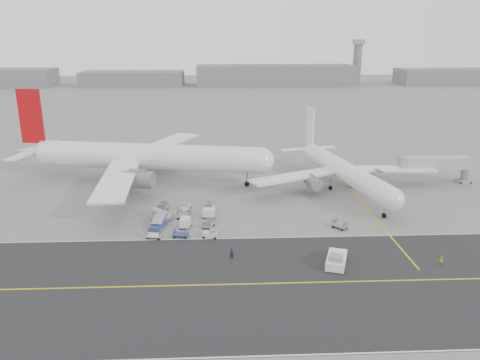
{
  "coord_description": "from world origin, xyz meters",
  "views": [
    {
      "loc": [
        -0.06,
        -77.31,
        34.03
      ],
      "look_at": [
        3.98,
        12.0,
        6.31
      ],
      "focal_mm": 35.0,
      "sensor_mm": 36.0,
      "label": 1
    }
  ],
  "objects_px": {
    "pushback_tug": "(336,260)",
    "airliner_a": "(142,156)",
    "airliner_b": "(343,170)",
    "ground_crew_a": "(232,254)",
    "ground_crew_b": "(441,260)",
    "jet_bridge": "(435,164)",
    "control_tower": "(357,61)"
  },
  "relations": [
    {
      "from": "airliner_a",
      "to": "ground_crew_a",
      "type": "distance_m",
      "value": 47.02
    },
    {
      "from": "pushback_tug",
      "to": "ground_crew_a",
      "type": "relative_size",
      "value": 4.37
    },
    {
      "from": "pushback_tug",
      "to": "ground_crew_a",
      "type": "bearing_deg",
      "value": -170.77
    },
    {
      "from": "airliner_b",
      "to": "ground_crew_a",
      "type": "height_order",
      "value": "airliner_b"
    },
    {
      "from": "jet_bridge",
      "to": "ground_crew_b",
      "type": "bearing_deg",
      "value": -111.71
    },
    {
      "from": "airliner_a",
      "to": "control_tower",
      "type": "bearing_deg",
      "value": -16.51
    },
    {
      "from": "airliner_b",
      "to": "ground_crew_b",
      "type": "xyz_separation_m",
      "value": [
        5.92,
        -37.7,
        -3.79
      ]
    },
    {
      "from": "airliner_b",
      "to": "ground_crew_b",
      "type": "bearing_deg",
      "value": -93.13
    },
    {
      "from": "control_tower",
      "to": "ground_crew_a",
      "type": "xyz_separation_m",
      "value": [
        -98.32,
        -275.06,
        -15.36
      ]
    },
    {
      "from": "jet_bridge",
      "to": "ground_crew_a",
      "type": "distance_m",
      "value": 62.74
    },
    {
      "from": "airliner_b",
      "to": "pushback_tug",
      "type": "distance_m",
      "value": 38.66
    },
    {
      "from": "airliner_a",
      "to": "pushback_tug",
      "type": "xyz_separation_m",
      "value": [
        36.26,
        -44.94,
        -5.41
      ]
    },
    {
      "from": "ground_crew_a",
      "to": "pushback_tug",
      "type": "bearing_deg",
      "value": -21.18
    },
    {
      "from": "pushback_tug",
      "to": "ground_crew_a",
      "type": "distance_m",
      "value": 16.31
    },
    {
      "from": "control_tower",
      "to": "airliner_b",
      "type": "distance_m",
      "value": 251.59
    },
    {
      "from": "control_tower",
      "to": "ground_crew_b",
      "type": "distance_m",
      "value": 286.64
    },
    {
      "from": "airliner_a",
      "to": "pushback_tug",
      "type": "distance_m",
      "value": 57.99
    },
    {
      "from": "airliner_a",
      "to": "airliner_b",
      "type": "height_order",
      "value": "airliner_a"
    },
    {
      "from": "pushback_tug",
      "to": "airliner_a",
      "type": "bearing_deg",
      "value": 148.08
    },
    {
      "from": "pushback_tug",
      "to": "ground_crew_b",
      "type": "xyz_separation_m",
      "value": [
        16.2,
        -0.61,
        -0.12
      ]
    },
    {
      "from": "airliner_b",
      "to": "ground_crew_a",
      "type": "bearing_deg",
      "value": -139.6
    },
    {
      "from": "ground_crew_a",
      "to": "ground_crew_b",
      "type": "bearing_deg",
      "value": -17.31
    },
    {
      "from": "pushback_tug",
      "to": "ground_crew_b",
      "type": "relative_size",
      "value": 4.91
    },
    {
      "from": "control_tower",
      "to": "airliner_b",
      "type": "relative_size",
      "value": 0.69
    },
    {
      "from": "ground_crew_a",
      "to": "ground_crew_b",
      "type": "distance_m",
      "value": 32.44
    },
    {
      "from": "control_tower",
      "to": "ground_crew_a",
      "type": "bearing_deg",
      "value": -109.67
    },
    {
      "from": "control_tower",
      "to": "pushback_tug",
      "type": "distance_m",
      "value": 290.21
    },
    {
      "from": "ground_crew_b",
      "to": "airliner_b",
      "type": "bearing_deg",
      "value": -80.39
    },
    {
      "from": "pushback_tug",
      "to": "airliner_b",
      "type": "bearing_deg",
      "value": 93.69
    },
    {
      "from": "airliner_b",
      "to": "pushback_tug",
      "type": "height_order",
      "value": "airliner_b"
    },
    {
      "from": "control_tower",
      "to": "jet_bridge",
      "type": "distance_m",
      "value": 242.17
    },
    {
      "from": "control_tower",
      "to": "airliner_a",
      "type": "relative_size",
      "value": 0.5
    }
  ]
}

